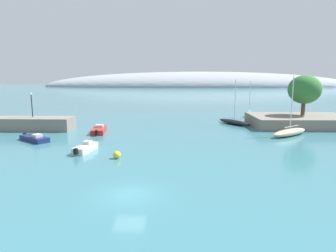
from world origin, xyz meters
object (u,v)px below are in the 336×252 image
(tree_clump_shore, at_px, (305,90))
(harbor_lamp_post, at_px, (32,102))
(motorboat_red_foreground, at_px, (99,130))
(sailboat_sand_outer_mooring, at_px, (290,132))
(sailboat_black_near_shore, at_px, (234,122))
(sailboat_yellow_mid_mooring, at_px, (249,114))
(mooring_buoy_yellow, at_px, (117,155))
(motorboat_white_alongside_breakwater, at_px, (85,148))
(motorboat_navy_outer, at_px, (35,138))

(tree_clump_shore, xyz_separation_m, harbor_lamp_post, (-48.46, -4.88, -1.95))
(motorboat_red_foreground, bearing_deg, sailboat_sand_outer_mooring, -99.56)
(sailboat_black_near_shore, xyz_separation_m, motorboat_red_foreground, (-23.90, -8.85, -0.03))
(sailboat_black_near_shore, height_order, sailboat_yellow_mid_mooring, sailboat_black_near_shore)
(tree_clump_shore, bearing_deg, mooring_buoy_yellow, -143.33)
(sailboat_yellow_mid_mooring, relative_size, mooring_buoy_yellow, 9.26)
(tree_clump_shore, height_order, sailboat_black_near_shore, tree_clump_shore)
(sailboat_yellow_mid_mooring, bearing_deg, sailboat_black_near_shore, 175.10)
(tree_clump_shore, relative_size, sailboat_black_near_shore, 0.87)
(motorboat_white_alongside_breakwater, bearing_deg, sailboat_yellow_mid_mooring, -30.86)
(motorboat_white_alongside_breakwater, relative_size, harbor_lamp_post, 1.11)
(sailboat_sand_outer_mooring, bearing_deg, mooring_buoy_yellow, -8.76)
(motorboat_white_alongside_breakwater, relative_size, mooring_buoy_yellow, 5.39)
(sailboat_sand_outer_mooring, bearing_deg, motorboat_white_alongside_breakwater, -17.83)
(tree_clump_shore, bearing_deg, harbor_lamp_post, -174.26)
(motorboat_white_alongside_breakwater, bearing_deg, motorboat_red_foreground, 17.41)
(motorboat_red_foreground, bearing_deg, mooring_buoy_yellow, -164.80)
(harbor_lamp_post, bearing_deg, sailboat_yellow_mid_mooring, 21.61)
(motorboat_red_foreground, distance_m, harbor_lamp_post, 13.20)
(sailboat_black_near_shore, bearing_deg, harbor_lamp_post, 68.40)
(sailboat_sand_outer_mooring, bearing_deg, sailboat_yellow_mid_mooring, -124.50)
(motorboat_red_foreground, relative_size, motorboat_navy_outer, 1.08)
(tree_clump_shore, xyz_separation_m, sailboat_black_near_shore, (-12.42, 1.12, -6.23))
(sailboat_black_near_shore, xyz_separation_m, motorboat_white_alongside_breakwater, (-22.59, -20.76, -0.04))
(sailboat_sand_outer_mooring, distance_m, mooring_buoy_yellow, 27.78)
(sailboat_yellow_mid_mooring, bearing_deg, tree_clump_shore, -126.34)
(sailboat_yellow_mid_mooring, distance_m, motorboat_white_alongside_breakwater, 42.01)
(sailboat_sand_outer_mooring, bearing_deg, harbor_lamp_post, -43.27)
(motorboat_red_foreground, bearing_deg, motorboat_white_alongside_breakwater, -179.70)
(tree_clump_shore, xyz_separation_m, mooring_buoy_yellow, (-30.51, -22.72, -6.28))
(motorboat_white_alongside_breakwater, xyz_separation_m, motorboat_navy_outer, (-8.97, 5.62, -0.05))
(motorboat_navy_outer, height_order, mooring_buoy_yellow, motorboat_navy_outer)
(sailboat_yellow_mid_mooring, distance_m, harbor_lamp_post, 44.89)
(tree_clump_shore, bearing_deg, motorboat_red_foreground, -167.99)
(sailboat_yellow_mid_mooring, relative_size, harbor_lamp_post, 1.91)
(tree_clump_shore, height_order, mooring_buoy_yellow, tree_clump_shore)
(sailboat_black_near_shore, height_order, mooring_buoy_yellow, sailboat_black_near_shore)
(sailboat_yellow_mid_mooring, distance_m, sailboat_sand_outer_mooring, 21.22)
(sailboat_black_near_shore, height_order, motorboat_navy_outer, sailboat_black_near_shore)
(motorboat_navy_outer, distance_m, mooring_buoy_yellow, 16.04)
(sailboat_yellow_mid_mooring, relative_size, motorboat_white_alongside_breakwater, 1.72)
(motorboat_white_alongside_breakwater, bearing_deg, harbor_lamp_post, 53.47)
(sailboat_black_near_shore, bearing_deg, motorboat_red_foreground, 79.26)
(motorboat_red_foreground, bearing_deg, sailboat_yellow_mid_mooring, -62.70)
(tree_clump_shore, relative_size, harbor_lamp_post, 1.77)
(tree_clump_shore, distance_m, motorboat_navy_outer, 46.59)
(sailboat_yellow_mid_mooring, bearing_deg, mooring_buoy_yellow, 168.34)
(tree_clump_shore, relative_size, sailboat_sand_outer_mooring, 0.80)
(motorboat_red_foreground, relative_size, harbor_lamp_post, 1.35)
(motorboat_navy_outer, relative_size, mooring_buoy_yellow, 6.07)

